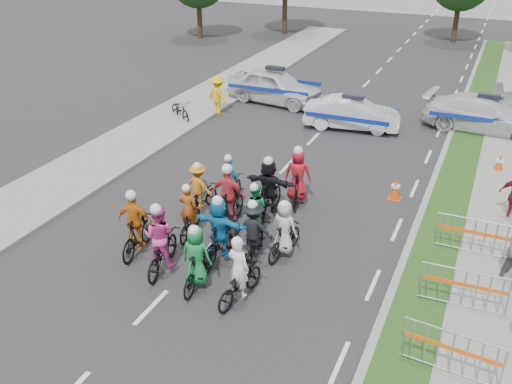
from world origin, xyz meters
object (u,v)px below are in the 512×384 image
at_px(rider_1, 197,263).
at_px(rider_7, 284,234).
at_px(rider_4, 254,237).
at_px(rider_9, 229,203).
at_px(rider_0, 239,279).
at_px(barrier_0, 452,355).
at_px(rider_12, 230,186).
at_px(barrier_2, 473,238).
at_px(rider_8, 255,216).
at_px(police_car_0, 275,86).
at_px(police_car_1, 352,114).
at_px(barrier_1, 464,291).
at_px(parked_bike, 180,110).
at_px(rider_6, 189,218).
at_px(rider_13, 298,181).
at_px(cone_1, 499,164).
at_px(cone_0, 395,189).
at_px(rider_3, 136,229).
at_px(marshal_hiviz, 218,95).
at_px(rider_11, 269,191).
at_px(rider_5, 220,233).
at_px(police_car_2, 486,115).
at_px(rider_2, 161,245).
at_px(rider_10, 199,193).

height_order(rider_1, rider_7, rider_1).
distance_m(rider_4, rider_9, 1.97).
relative_size(rider_0, barrier_0, 0.92).
distance_m(rider_12, barrier_2, 7.35).
distance_m(rider_8, police_car_0, 12.62).
xyz_separation_m(police_car_1, barrier_1, (5.62, -11.05, -0.10)).
height_order(barrier_0, parked_bike, barrier_0).
relative_size(rider_6, rider_13, 0.85).
bearing_deg(cone_1, cone_0, -129.86).
relative_size(rider_6, barrier_0, 0.85).
distance_m(rider_4, barrier_0, 5.80).
relative_size(rider_4, police_car_0, 0.40).
distance_m(barrier_0, parked_bike, 17.24).
xyz_separation_m(police_car_1, barrier_2, (5.62, -8.47, -0.10)).
bearing_deg(cone_0, rider_0, -108.87).
bearing_deg(barrier_0, rider_1, 173.84).
relative_size(rider_12, parked_bike, 0.99).
xyz_separation_m(rider_1, rider_3, (-2.27, 0.74, 0.04)).
bearing_deg(marshal_hiviz, rider_12, 139.08).
bearing_deg(rider_12, barrier_1, 155.77).
height_order(rider_9, rider_11, rider_9).
distance_m(rider_5, rider_7, 1.72).
xyz_separation_m(rider_3, rider_12, (0.99, 3.69, -0.18)).
height_order(rider_7, cone_0, rider_7).
relative_size(rider_12, police_car_2, 0.34).
bearing_deg(police_car_1, rider_2, 163.35).
height_order(rider_8, barrier_0, rider_8).
bearing_deg(rider_11, parked_bike, -42.87).
height_order(barrier_0, barrier_2, same).
relative_size(rider_10, police_car_1, 0.43).
height_order(rider_12, barrier_1, rider_12).
relative_size(rider_1, cone_0, 2.58).
bearing_deg(rider_7, rider_0, 92.54).
bearing_deg(marshal_hiviz, barrier_0, 152.08).
height_order(rider_7, barrier_1, rider_7).
bearing_deg(rider_0, rider_11, -67.36).
distance_m(rider_13, barrier_0, 7.97).
bearing_deg(rider_7, police_car_2, -99.20).
bearing_deg(rider_0, rider_9, -50.71).
relative_size(rider_7, police_car_0, 0.37).
bearing_deg(rider_9, cone_0, -138.93).
height_order(rider_6, barrier_1, rider_6).
bearing_deg(rider_12, barrier_2, 174.91).
bearing_deg(police_car_2, parked_bike, 113.16).
height_order(rider_7, marshal_hiviz, marshal_hiviz).
height_order(rider_9, cone_0, rider_9).
relative_size(rider_7, barrier_0, 0.86).
bearing_deg(rider_13, rider_3, 44.66).
bearing_deg(rider_4, police_car_0, -80.55).
bearing_deg(rider_7, rider_6, 10.41).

